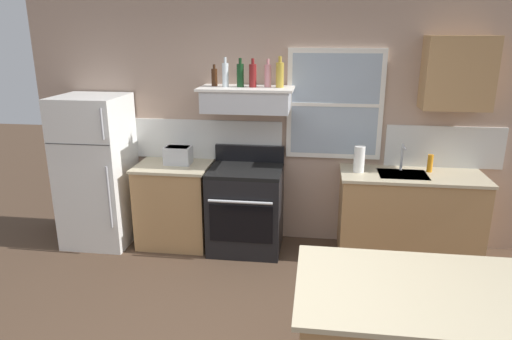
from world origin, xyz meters
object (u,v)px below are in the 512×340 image
(refrigerator, at_px, (97,171))
(bottle_dark_green_wine, at_px, (240,75))
(bottle_clear_tall, at_px, (225,74))
(bottle_rose_pink, at_px, (268,75))
(bottle_champagne_gold_foil, at_px, (280,74))
(toaster, at_px, (178,155))
(bottle_brown_stout, at_px, (214,77))
(stove_range, at_px, (246,208))
(bottle_red_label_wine, at_px, (253,75))
(dish_soap_bottle, at_px, (430,163))
(paper_towel_roll, at_px, (359,159))

(refrigerator, bearing_deg, bottle_dark_green_wine, 3.96)
(bottle_clear_tall, relative_size, bottle_rose_pink, 1.06)
(bottle_rose_pink, bearing_deg, bottle_champagne_gold_foil, -11.39)
(toaster, height_order, bottle_brown_stout, bottle_brown_stout)
(stove_range, bearing_deg, toaster, 174.10)
(bottle_red_label_wine, relative_size, dish_soap_bottle, 1.58)
(stove_range, relative_size, bottle_brown_stout, 4.98)
(bottle_champagne_gold_foil, distance_m, dish_soap_bottle, 1.77)
(paper_towel_roll, bearing_deg, refrigerator, -178.77)
(refrigerator, distance_m, bottle_clear_tall, 1.78)
(bottle_champagne_gold_foil, bearing_deg, bottle_brown_stout, 176.14)
(bottle_brown_stout, xyz_separation_m, bottle_rose_pink, (0.56, -0.02, 0.03))
(refrigerator, relative_size, bottle_brown_stout, 7.51)
(bottle_dark_green_wine, distance_m, paper_towel_roll, 1.47)
(refrigerator, bearing_deg, dish_soap_bottle, 2.60)
(stove_range, xyz_separation_m, paper_towel_roll, (1.16, 0.04, 0.58))
(bottle_clear_tall, bearing_deg, bottle_dark_green_wine, 2.22)
(stove_range, bearing_deg, bottle_red_label_wine, 52.03)
(stove_range, bearing_deg, refrigerator, -179.21)
(toaster, distance_m, bottle_champagne_gold_foil, 1.39)
(refrigerator, xyz_separation_m, stove_range, (1.65, 0.02, -0.36))
(stove_range, xyz_separation_m, bottle_brown_stout, (-0.34, 0.14, 1.37))
(bottle_rose_pink, relative_size, paper_towel_roll, 1.03)
(bottle_rose_pink, bearing_deg, bottle_brown_stout, 177.84)
(bottle_brown_stout, bearing_deg, refrigerator, -172.72)
(stove_range, relative_size, bottle_dark_green_wine, 3.80)
(bottle_red_label_wine, relative_size, paper_towel_roll, 1.05)
(toaster, relative_size, stove_range, 0.27)
(dish_soap_bottle, bearing_deg, bottle_champagne_gold_foil, -178.55)
(bottle_champagne_gold_foil, relative_size, paper_towel_roll, 1.13)
(bottle_dark_green_wine, relative_size, paper_towel_roll, 1.06)
(bottle_brown_stout, distance_m, bottle_champagne_gold_foil, 0.68)
(stove_range, bearing_deg, bottle_rose_pink, 29.97)
(toaster, bearing_deg, bottle_brown_stout, 9.29)
(refrigerator, height_order, stove_range, refrigerator)
(bottle_clear_tall, xyz_separation_m, bottle_champagne_gold_foil, (0.55, 0.02, 0.00))
(bottle_clear_tall, relative_size, bottle_red_label_wine, 1.04)
(dish_soap_bottle, bearing_deg, toaster, -178.69)
(bottle_dark_green_wine, bearing_deg, bottle_rose_pink, 7.46)
(toaster, relative_size, bottle_rose_pink, 1.07)
(bottle_clear_tall, height_order, bottle_dark_green_wine, bottle_clear_tall)
(refrigerator, height_order, dish_soap_bottle, refrigerator)
(bottle_dark_green_wine, bearing_deg, bottle_red_label_wine, -1.32)
(bottle_brown_stout, relative_size, paper_towel_roll, 0.81)
(bottle_brown_stout, bearing_deg, bottle_rose_pink, -2.16)
(bottle_red_label_wine, bearing_deg, bottle_dark_green_wine, 178.68)
(toaster, relative_size, paper_towel_roll, 1.10)
(stove_range, relative_size, bottle_champagne_gold_foil, 3.56)
(toaster, xyz_separation_m, bottle_brown_stout, (0.41, 0.07, 0.83))
(bottle_brown_stout, distance_m, bottle_rose_pink, 0.56)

